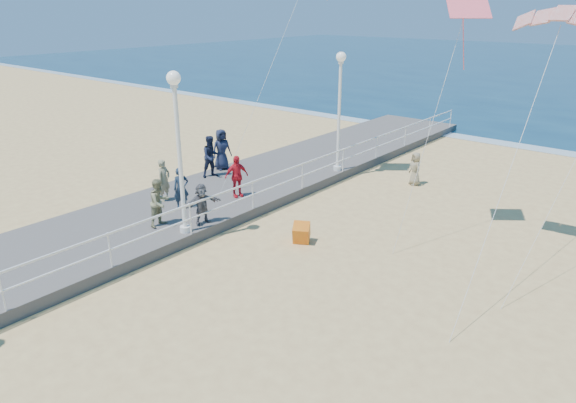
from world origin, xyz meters
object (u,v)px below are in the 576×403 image
Objects in this scene: spectator_1 at (160,202)px; lamp_post_mid at (178,137)px; spectator_0 at (181,188)px; spectator_3 at (237,176)px; beach_walker_c at (415,169)px; spectator_4 at (222,149)px; spectator_6 at (164,180)px; spectator_7 at (211,156)px; box_kite at (301,234)px; lamp_post_far at (340,100)px; spectator_5 at (202,204)px.

lamp_post_mid is at bearing -88.64° from spectator_1.
spectator_0 is 2.32m from spectator_3.
spectator_0 is 10.42m from beach_walker_c.
spectator_4 is 1.14× the size of spectator_6.
spectator_6 is at bearing -146.09° from spectator_7.
spectator_7 is at bearing 57.88° from spectator_0.
beach_walker_c is (6.94, 5.82, -0.58)m from spectator_7.
lamp_post_mid is at bearing -121.59° from spectator_7.
spectator_7 is at bearing 87.23° from spectator_3.
spectator_7 is 3.09× the size of box_kite.
spectator_4 reaches higher than spectator_3.
spectator_4 is at bearing 5.62° from spectator_6.
spectator_7 is at bearing 131.28° from box_kite.
lamp_post_far is at bearing -21.34° from spectator_7.
spectator_7 is 7.19m from box_kite.
box_kite is at bearing -97.17° from spectator_4.
spectator_4 is at bearing 21.08° from spectator_1.
spectator_6 is at bearing 41.82° from spectator_1.
box_kite is at bearing -88.12° from spectator_7.
lamp_post_mid is at bearing -143.13° from spectator_3.
spectator_3 reaches higher than box_kite.
spectator_7 is (-2.67, 4.83, 0.09)m from spectator_1.
spectator_5 is at bearing -122.75° from spectator_4.
spectator_7 is (-3.76, 4.67, -2.34)m from lamp_post_mid.
spectator_1 reaches higher than box_kite.
spectator_3 is 3.84m from spectator_4.
spectator_7 is (-1.98, 3.33, 0.14)m from spectator_0.
spectator_1 is 1.12× the size of beach_walker_c.
lamp_post_mid reaches higher than spectator_7.
lamp_post_far reaches higher than beach_walker_c.
spectator_6 is (-1.84, -2.10, -0.02)m from spectator_3.
spectator_1 is at bearing -160.03° from spectator_3.
spectator_0 is 0.93× the size of spectator_3.
spectator_3 is (-1.09, 3.56, -2.42)m from lamp_post_mid.
box_kite is at bearing -91.43° from spectator_6.
spectator_0 is 3.88m from spectator_7.
spectator_7 is 1.24× the size of beach_walker_c.
spectator_6 is (-2.93, 1.45, -2.44)m from lamp_post_mid.
beach_walker_c is 2.49× the size of box_kite.
box_kite is (6.78, -2.16, -1.03)m from spectator_7.
spectator_6 is at bearing 93.49° from spectator_5.
spectator_1 reaches higher than spectator_6.
spectator_3 is (-0.01, 3.72, 0.00)m from spectator_1.
spectator_0 reaches higher than spectator_5.
spectator_3 is (0.69, 2.22, 0.06)m from spectator_0.
spectator_4 is 4.49m from spectator_6.
spectator_4 is 8.03m from box_kite.
box_kite is (3.14, 1.62, -0.82)m from spectator_5.
spectator_6 is 6.12m from box_kite.
lamp_post_mid is 3.17× the size of spectator_1.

